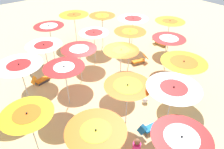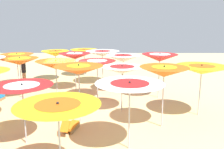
% 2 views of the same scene
% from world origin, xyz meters
% --- Properties ---
extents(ground, '(41.63, 41.63, 0.04)m').
position_xyz_m(ground, '(0.00, 0.00, -0.02)').
color(ground, '#D1B57F').
extents(beach_umbrella_0, '(2.26, 2.26, 2.37)m').
position_xyz_m(beach_umbrella_0, '(-5.92, 1.55, 2.12)').
color(beach_umbrella_0, '#B2B2B7').
rests_on(beach_umbrella_0, ground).
extents(beach_umbrella_1, '(1.98, 1.98, 2.53)m').
position_xyz_m(beach_umbrella_1, '(-4.55, -1.07, 2.28)').
color(beach_umbrella_1, '#B2B2B7').
rests_on(beach_umbrella_1, ground).
extents(beach_umbrella_2, '(2.06, 2.06, 2.31)m').
position_xyz_m(beach_umbrella_2, '(-2.59, -2.29, 2.05)').
color(beach_umbrella_2, '#B2B2B7').
rests_on(beach_umbrella_2, ground).
extents(beach_umbrella_3, '(2.28, 2.28, 2.34)m').
position_xyz_m(beach_umbrella_3, '(-1.28, -4.12, 2.10)').
color(beach_umbrella_3, '#B2B2B7').
rests_on(beach_umbrella_3, ground).
extents(beach_umbrella_4, '(2.11, 2.11, 2.17)m').
position_xyz_m(beach_umbrella_4, '(0.26, -6.59, 1.91)').
color(beach_umbrella_4, '#B2B2B7').
rests_on(beach_umbrella_4, ground).
extents(beach_umbrella_5, '(1.94, 1.94, 2.55)m').
position_xyz_m(beach_umbrella_5, '(-3.99, 2.83, 2.29)').
color(beach_umbrella_5, '#B2B2B7').
rests_on(beach_umbrella_5, ground).
extents(beach_umbrella_6, '(1.94, 1.94, 2.24)m').
position_xyz_m(beach_umbrella_6, '(-2.41, 1.02, 2.01)').
color(beach_umbrella_6, '#B2B2B7').
rests_on(beach_umbrella_6, ground).
extents(beach_umbrella_7, '(2.03, 2.03, 2.21)m').
position_xyz_m(beach_umbrella_7, '(-1.13, -0.86, 1.95)').
color(beach_umbrella_7, '#B2B2B7').
rests_on(beach_umbrella_7, ground).
extents(beach_umbrella_8, '(1.96, 1.96, 2.40)m').
position_xyz_m(beach_umbrella_8, '(0.34, -2.53, 2.15)').
color(beach_umbrella_8, '#B2B2B7').
rests_on(beach_umbrella_8, ground).
extents(beach_umbrella_9, '(1.94, 1.94, 2.26)m').
position_xyz_m(beach_umbrella_9, '(2.10, -4.94, 2.01)').
color(beach_umbrella_9, '#B2B2B7').
rests_on(beach_umbrella_9, ground).
extents(beach_umbrella_10, '(2.26, 2.26, 2.35)m').
position_xyz_m(beach_umbrella_10, '(-2.53, 4.58, 2.12)').
color(beach_umbrella_10, '#B2B2B7').
rests_on(beach_umbrella_10, ground).
extents(beach_umbrella_11, '(2.01, 2.01, 2.54)m').
position_xyz_m(beach_umbrella_11, '(-0.60, 2.50, 2.29)').
color(beach_umbrella_11, '#B2B2B7').
rests_on(beach_umbrella_11, ground).
extents(beach_umbrella_12, '(1.93, 1.93, 2.44)m').
position_xyz_m(beach_umbrella_12, '(0.77, 0.63, 2.17)').
color(beach_umbrella_12, '#B2B2B7').
rests_on(beach_umbrella_12, ground).
extents(beach_umbrella_13, '(2.04, 2.04, 2.31)m').
position_xyz_m(beach_umbrella_13, '(3.15, -1.03, 2.07)').
color(beach_umbrella_13, '#B2B2B7').
rests_on(beach_umbrella_13, ground).
extents(beach_umbrella_14, '(2.10, 2.10, 2.23)m').
position_xyz_m(beach_umbrella_14, '(4.24, -3.41, 1.96)').
color(beach_umbrella_14, '#B2B2B7').
rests_on(beach_umbrella_14, ground).
extents(beach_umbrella_15, '(2.16, 2.16, 2.28)m').
position_xyz_m(beach_umbrella_15, '(-0.62, 6.44, 2.01)').
color(beach_umbrella_15, '#B2B2B7').
rests_on(beach_umbrella_15, ground).
extents(beach_umbrella_16, '(2.09, 2.09, 2.18)m').
position_xyz_m(beach_umbrella_16, '(1.08, 4.25, 1.97)').
color(beach_umbrella_16, '#B2B2B7').
rests_on(beach_umbrella_16, ground).
extents(lounger_0, '(0.61, 1.22, 0.60)m').
position_xyz_m(lounger_0, '(-0.33, 3.28, 0.20)').
color(lounger_0, olive).
rests_on(lounger_0, ground).
extents(lounger_1, '(0.81, 1.28, 0.62)m').
position_xyz_m(lounger_1, '(4.64, -2.68, 0.21)').
color(lounger_1, silver).
rests_on(lounger_1, ground).
extents(lounger_2, '(0.55, 1.13, 0.63)m').
position_xyz_m(lounger_2, '(-2.36, -2.98, 0.21)').
color(lounger_2, '#333338').
rests_on(lounger_2, ground).
extents(beachgoer_0, '(0.30, 0.30, 1.63)m').
position_xyz_m(beachgoer_0, '(4.19, -4.28, 0.85)').
color(beachgoer_0, '#A3704C').
rests_on(beachgoer_0, ground).
extents(beach_ball, '(0.31, 0.31, 0.31)m').
position_xyz_m(beach_ball, '(2.74, 0.70, 0.15)').
color(beach_ball, white).
rests_on(beach_ball, ground).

